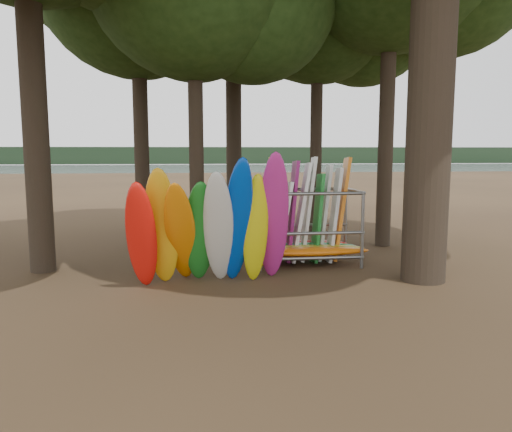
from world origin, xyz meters
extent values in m
plane|color=#47331E|center=(0.00, 0.00, 0.00)|extent=(120.00, 120.00, 0.00)
plane|color=gray|center=(0.00, 60.00, 0.00)|extent=(160.00, 160.00, 0.00)
cube|color=black|center=(0.00, 110.00, 2.00)|extent=(160.00, 4.00, 4.00)
cylinder|color=black|center=(-4.99, 2.01, 6.15)|extent=(0.62, 0.62, 12.30)
cylinder|color=black|center=(-2.84, 5.82, 5.03)|extent=(0.49, 0.49, 10.06)
cylinder|color=black|center=(0.35, 7.95, 6.21)|extent=(0.58, 0.58, 12.41)
cylinder|color=black|center=(3.26, 6.84, 5.10)|extent=(0.43, 0.43, 10.20)
cylinder|color=black|center=(-1.06, 3.51, 4.70)|extent=(0.42, 0.42, 9.40)
cylinder|color=black|center=(4.92, 4.35, 5.70)|extent=(0.48, 0.48, 11.39)
ellipsoid|color=red|center=(-2.27, -0.09, 1.21)|extent=(0.76, 1.11, 2.51)
ellipsoid|color=orange|center=(-1.85, 0.18, 1.35)|extent=(0.84, 1.08, 2.77)
ellipsoid|color=orange|center=(-1.43, 0.13, 1.20)|extent=(0.87, 1.97, 2.58)
ellipsoid|color=#19701F|center=(-1.01, 0.20, 1.20)|extent=(0.78, 1.45, 2.54)
ellipsoid|color=beige|center=(-0.59, 0.00, 1.32)|extent=(0.84, 1.64, 2.76)
ellipsoid|color=#0539AD|center=(-0.17, 0.04, 1.46)|extent=(0.86, 1.56, 3.05)
ellipsoid|color=#CDC40F|center=(0.26, 0.11, 1.28)|extent=(0.63, 1.00, 2.64)
ellipsoid|color=#AF237F|center=(0.68, 0.15, 1.52)|extent=(0.81, 1.55, 3.13)
ellipsoid|color=orange|center=(1.86, 1.59, 0.42)|extent=(3.25, 0.55, 0.24)
ellipsoid|color=#A69316|center=(1.86, 1.90, 0.42)|extent=(3.21, 0.55, 0.24)
ellipsoid|color=#176B20|center=(1.86, 2.23, 0.42)|extent=(2.92, 0.55, 0.24)
ellipsoid|color=red|center=(1.86, 2.61, 0.42)|extent=(2.65, 0.55, 0.24)
cube|color=orange|center=(0.82, 2.20, 1.45)|extent=(0.44, 0.82, 2.92)
cube|color=silver|center=(1.05, 2.35, 1.27)|extent=(0.40, 0.80, 2.58)
cube|color=white|center=(1.28, 2.17, 1.11)|extent=(0.50, 0.74, 2.24)
cube|color=#891663|center=(1.51, 2.34, 1.38)|extent=(0.38, 0.80, 2.80)
cube|color=white|center=(1.74, 2.23, 1.37)|extent=(0.58, 0.77, 2.74)
cube|color=white|center=(1.97, 2.35, 1.44)|extent=(0.51, 0.78, 2.90)
cube|color=#1C8029|center=(2.20, 2.18, 1.21)|extent=(0.32, 0.77, 2.45)
cube|color=silver|center=(2.43, 2.37, 1.33)|extent=(0.46, 0.76, 2.68)
cube|color=silver|center=(2.66, 2.16, 1.29)|extent=(0.44, 0.76, 2.61)
cube|color=orange|center=(2.90, 2.33, 1.43)|extent=(0.54, 0.77, 2.89)
camera|label=1|loc=(-1.05, -11.02, 3.04)|focal=35.00mm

